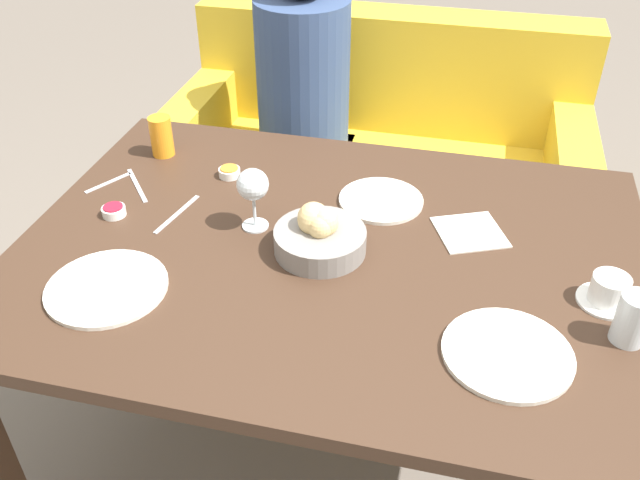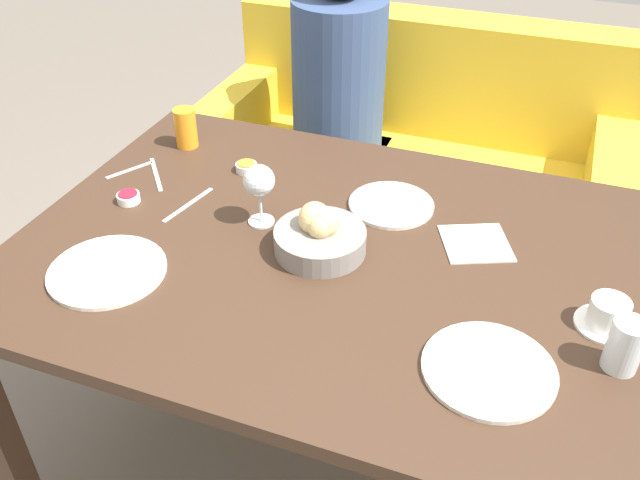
% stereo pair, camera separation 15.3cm
% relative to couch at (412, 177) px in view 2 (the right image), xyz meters
% --- Properties ---
extents(ground_plane, '(10.00, 10.00, 0.00)m').
position_rel_couch_xyz_m(ground_plane, '(0.05, -1.10, -0.33)').
color(ground_plane, '#6B6056').
extents(dining_table, '(1.45, 1.05, 0.76)m').
position_rel_couch_xyz_m(dining_table, '(0.05, -1.10, 0.35)').
color(dining_table, '#3D281C').
rests_on(dining_table, ground_plane).
extents(couch, '(1.51, 0.70, 0.90)m').
position_rel_couch_xyz_m(couch, '(0.00, 0.00, 0.00)').
color(couch, gold).
rests_on(couch, ground_plane).
extents(seated_person, '(0.33, 0.43, 1.22)m').
position_rel_couch_xyz_m(seated_person, '(-0.26, -0.15, 0.20)').
color(seated_person, '#23232D').
rests_on(seated_person, ground_plane).
extents(bread_basket, '(0.21, 0.21, 0.11)m').
position_rel_couch_xyz_m(bread_basket, '(0.03, -1.12, 0.48)').
color(bread_basket, gray).
rests_on(bread_basket, dining_table).
extents(plate_near_left, '(0.26, 0.26, 0.01)m').
position_rel_couch_xyz_m(plate_near_left, '(-0.38, -1.36, 0.44)').
color(plate_near_left, silver).
rests_on(plate_near_left, dining_table).
extents(plate_near_right, '(0.25, 0.25, 0.01)m').
position_rel_couch_xyz_m(plate_near_right, '(0.45, -1.36, 0.44)').
color(plate_near_right, silver).
rests_on(plate_near_right, dining_table).
extents(plate_far_center, '(0.21, 0.21, 0.01)m').
position_rel_couch_xyz_m(plate_far_center, '(0.13, -0.88, 0.44)').
color(plate_far_center, silver).
rests_on(plate_far_center, dining_table).
extents(juice_glass, '(0.06, 0.06, 0.11)m').
position_rel_couch_xyz_m(juice_glass, '(-0.51, -0.78, 0.49)').
color(juice_glass, orange).
rests_on(juice_glass, dining_table).
extents(water_tumbler, '(0.07, 0.07, 0.11)m').
position_rel_couch_xyz_m(water_tumbler, '(0.68, -1.26, 0.49)').
color(water_tumbler, silver).
rests_on(water_tumbler, dining_table).
extents(wine_glass, '(0.08, 0.08, 0.16)m').
position_rel_couch_xyz_m(wine_glass, '(-0.14, -1.06, 0.55)').
color(wine_glass, silver).
rests_on(wine_glass, dining_table).
extents(coffee_cup, '(0.12, 0.12, 0.06)m').
position_rel_couch_xyz_m(coffee_cup, '(0.65, -1.16, 0.46)').
color(coffee_cup, white).
rests_on(coffee_cup, dining_table).
extents(jam_bowl_berry, '(0.06, 0.06, 0.03)m').
position_rel_couch_xyz_m(jam_bowl_berry, '(-0.50, -1.10, 0.45)').
color(jam_bowl_berry, white).
rests_on(jam_bowl_berry, dining_table).
extents(jam_bowl_honey, '(0.06, 0.06, 0.03)m').
position_rel_couch_xyz_m(jam_bowl_honey, '(-0.28, -0.85, 0.45)').
color(jam_bowl_honey, white).
rests_on(jam_bowl_honey, dining_table).
extents(fork_silver, '(0.12, 0.15, 0.00)m').
position_rel_couch_xyz_m(fork_silver, '(-0.51, -0.96, 0.43)').
color(fork_silver, '#B7B7BC').
rests_on(fork_silver, dining_table).
extents(knife_silver, '(0.05, 0.18, 0.00)m').
position_rel_couch_xyz_m(knife_silver, '(-0.35, -1.06, 0.43)').
color(knife_silver, '#B7B7BC').
rests_on(knife_silver, dining_table).
extents(spoon_coffee, '(0.08, 0.12, 0.00)m').
position_rel_couch_xyz_m(spoon_coffee, '(-0.59, -0.96, 0.43)').
color(spoon_coffee, '#B7B7BC').
rests_on(spoon_coffee, dining_table).
extents(napkin, '(0.20, 0.20, 0.00)m').
position_rel_couch_xyz_m(napkin, '(0.36, -0.97, 0.44)').
color(napkin, silver).
rests_on(napkin, dining_table).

